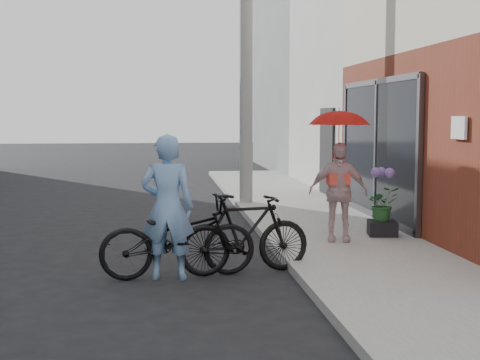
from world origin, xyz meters
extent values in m
plane|color=black|center=(0.00, 0.00, 0.00)|extent=(80.00, 80.00, 0.00)
cube|color=gray|center=(2.10, 2.00, 0.06)|extent=(2.20, 24.00, 0.12)
cube|color=#9E9E99|center=(0.94, 2.00, 0.06)|extent=(0.12, 24.00, 0.12)
cube|color=black|center=(3.16, 3.50, 1.36)|extent=(0.06, 3.80, 2.40)
cube|color=white|center=(3.16, 0.20, 1.82)|extent=(0.04, 0.40, 0.30)
cube|color=silver|center=(7.20, 9.00, 3.50)|extent=(8.00, 6.00, 7.00)
cube|color=slate|center=(7.20, 16.00, 3.50)|extent=(8.00, 8.00, 7.00)
cylinder|color=#9E9E99|center=(1.10, 6.00, 3.50)|extent=(0.28, 0.28, 7.00)
imported|color=#79A4D8|center=(-0.64, -0.12, 0.88)|extent=(0.70, 0.51, 1.76)
imported|color=black|center=(-0.52, -0.07, 0.50)|extent=(1.98, 0.91, 1.01)
imported|color=black|center=(0.31, 0.03, 0.51)|extent=(1.75, 0.79, 1.01)
imported|color=beige|center=(1.88, 1.42, 0.85)|extent=(0.91, 0.51, 1.47)
imported|color=red|center=(1.88, 1.42, 1.96)|extent=(0.85, 0.85, 0.75)
cube|color=black|center=(2.69, 1.78, 0.23)|extent=(0.50, 0.50, 0.23)
imported|color=#255C2A|center=(2.69, 1.78, 0.62)|extent=(0.48, 0.42, 0.54)
camera|label=1|loc=(-0.72, -8.14, 1.98)|focal=50.00mm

